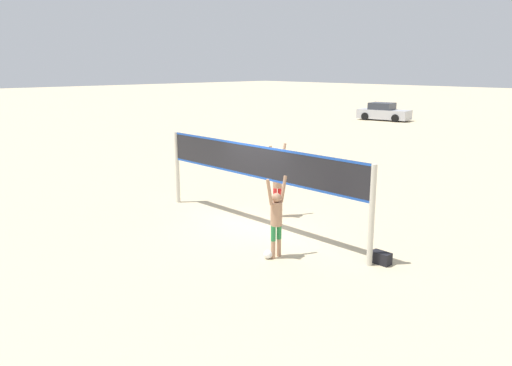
{
  "coord_description": "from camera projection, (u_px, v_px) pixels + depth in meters",
  "views": [
    {
      "loc": [
        9.8,
        -9.44,
        4.53
      ],
      "look_at": [
        0.0,
        0.0,
        1.32
      ],
      "focal_mm": 35.0,
      "sensor_mm": 36.0,
      "label": 1
    }
  ],
  "objects": [
    {
      "name": "ground_plane",
      "position": [
        256.0,
        228.0,
        14.28
      ],
      "size": [
        200.0,
        200.0,
        0.0
      ],
      "primitive_type": "plane",
      "color": "beige"
    },
    {
      "name": "player_blocker",
      "position": [
        277.0,
        179.0,
        15.08
      ],
      "size": [
        0.28,
        0.72,
        2.25
      ],
      "rotation": [
        0.0,
        0.0,
        -1.57
      ],
      "color": "tan",
      "rests_on": "ground_plane"
    },
    {
      "name": "parked_car_mid",
      "position": [
        384.0,
        112.0,
        42.2
      ],
      "size": [
        4.52,
        2.49,
        1.47
      ],
      "rotation": [
        0.0,
        0.0,
        0.18
      ],
      "color": "#B7B7BC",
      "rests_on": "ground_plane"
    },
    {
      "name": "volleyball",
      "position": [
        268.0,
        254.0,
        11.97
      ],
      "size": [
        0.21,
        0.21,
        0.21
      ],
      "color": "white",
      "rests_on": "ground_plane"
    },
    {
      "name": "volleyball_net",
      "position": [
        256.0,
        170.0,
        13.9
      ],
      "size": [
        7.74,
        0.14,
        2.39
      ],
      "color": "beige",
      "rests_on": "ground_plane"
    },
    {
      "name": "gear_bag",
      "position": [
        381.0,
        258.0,
        11.66
      ],
      "size": [
        0.46,
        0.25,
        0.28
      ],
      "color": "black",
      "rests_on": "ground_plane"
    },
    {
      "name": "player_spiker",
      "position": [
        276.0,
        216.0,
        11.85
      ],
      "size": [
        0.28,
        0.68,
        1.99
      ],
      "rotation": [
        0.0,
        0.0,
        1.57
      ],
      "color": "tan",
      "rests_on": "ground_plane"
    }
  ]
}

